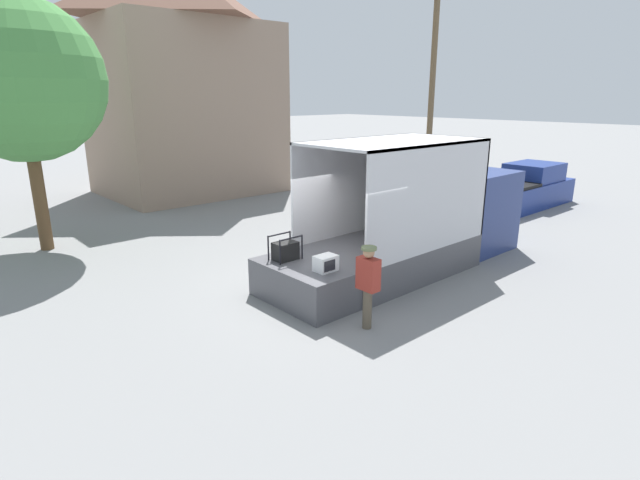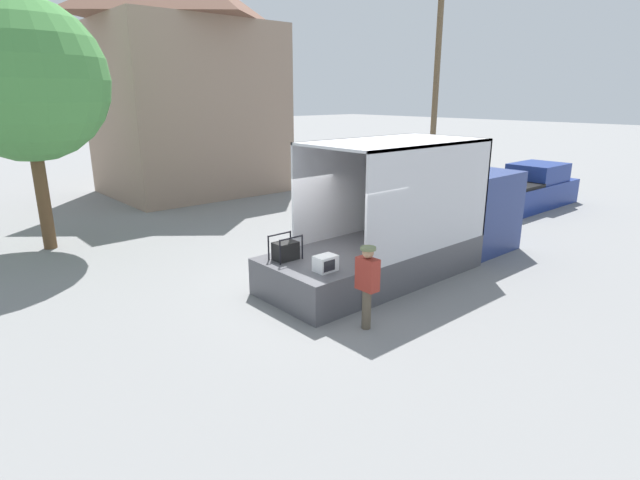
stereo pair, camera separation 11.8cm
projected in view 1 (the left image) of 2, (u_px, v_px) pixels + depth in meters
The scene contains 10 objects.
ground_plane at pixel (326, 294), 11.39m from camera, with size 160.00×160.00×0.00m, color gray.
box_truck at pixel (432, 224), 13.62m from camera, with size 6.69×2.45×3.34m.
tailgate_deck at pixel (304, 284), 10.86m from camera, with size 1.30×2.33×0.85m, color #4C4C51.
microwave at pixel (326, 263), 10.35m from camera, with size 0.47×0.35×0.33m.
portable_generator at pixel (286, 250), 11.06m from camera, with size 0.65×0.46×0.56m.
worker_person at pixel (368, 279), 9.46m from camera, with size 0.30×0.44×1.66m.
pickup_truck_blue at pixel (526, 189), 20.28m from camera, with size 5.00×1.87×1.71m.
house_backdrop at pixel (183, 78), 22.24m from camera, with size 7.64×6.35×10.01m.
utility_pole at pixel (432, 86), 23.70m from camera, with size 1.80×0.28×9.30m.
street_tree at pixel (21, 80), 13.41m from camera, with size 4.41×4.41×6.97m.
Camera 1 is at (-7.14, -7.82, 4.37)m, focal length 28.00 mm.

